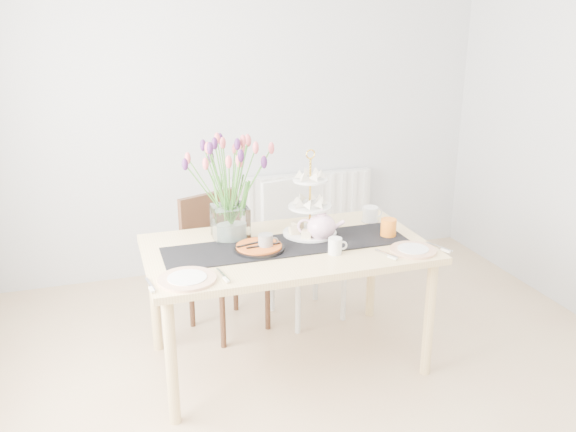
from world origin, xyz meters
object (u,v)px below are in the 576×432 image
object	(u,v)px
teapot	(321,227)
plate_left	(187,279)
tart_tin	(259,248)
tulip_vase	(229,173)
mug_white	(335,246)
chair_white	(301,238)
cream_jug	(370,214)
chair_brown	(220,252)
cake_stand	(310,214)
radiator	(302,209)
plate_right	(413,250)
dining_table	(287,258)
mug_grey	(266,243)
mug_orange	(388,228)

from	to	relation	value
teapot	plate_left	bearing A→B (deg)	-138.02
tart_tin	plate_left	xyz separation A→B (m)	(-0.44, -0.27, -0.01)
tulip_vase	mug_white	size ratio (longest dim) A/B	7.93
chair_white	cream_jug	xyz separation A→B (m)	(0.34, -0.36, 0.25)
chair_brown	cake_stand	size ratio (longest dim) A/B	1.90
radiator	mug_white	xyz separation A→B (m)	(-0.39, -1.68, 0.35)
plate_right	plate_left	bearing A→B (deg)	180.00
dining_table	cream_jug	size ratio (longest dim) A/B	16.37
mug_grey	plate_right	world-z (taller)	mug_grey
mug_white	mug_orange	distance (m)	0.43
radiator	plate_left	distance (m)	2.18
tulip_vase	cream_jug	distance (m)	0.98
mug_white	plate_left	bearing A→B (deg)	-165.02
mug_orange	tart_tin	bearing A→B (deg)	112.58
chair_brown	chair_white	world-z (taller)	chair_white
cream_jug	mug_white	bearing A→B (deg)	-132.04
teapot	mug_white	xyz separation A→B (m)	(-0.00, -0.22, -0.04)
dining_table	chair_brown	distance (m)	0.66
tulip_vase	teapot	bearing A→B (deg)	-20.82
radiator	cake_stand	distance (m)	1.49
chair_brown	teapot	size ratio (longest dim) A/B	3.34
tulip_vase	cream_jug	world-z (taller)	tulip_vase
radiator	plate_left	bearing A→B (deg)	-124.57
dining_table	mug_orange	bearing A→B (deg)	-4.16
mug_grey	mug_orange	xyz separation A→B (m)	(0.75, -0.00, 0.01)
dining_table	mug_orange	xyz separation A→B (m)	(0.62, -0.04, 0.13)
chair_white	mug_orange	bearing A→B (deg)	-74.87
radiator	teapot	bearing A→B (deg)	-105.01
plate_right	cream_jug	bearing A→B (deg)	91.61
tart_tin	plate_right	distance (m)	0.86
dining_table	tulip_vase	xyz separation A→B (m)	(-0.28, 0.21, 0.48)
cake_stand	mug_white	size ratio (longest dim) A/B	5.15
tulip_vase	cream_jug	xyz separation A→B (m)	(0.91, 0.02, -0.35)
cream_jug	mug_orange	world-z (taller)	mug_orange
chair_white	tart_tin	world-z (taller)	chair_white
radiator	mug_white	distance (m)	1.76
radiator	chair_white	bearing A→B (deg)	-109.62
tulip_vase	cream_jug	bearing A→B (deg)	1.45
tart_tin	mug_grey	xyz separation A→B (m)	(0.03, -0.02, 0.03)
chair_white	cream_jug	world-z (taller)	chair_white
chair_white	cream_jug	bearing A→B (deg)	-58.84
chair_brown	mug_orange	size ratio (longest dim) A/B	8.18
mug_grey	plate_right	xyz separation A→B (m)	(0.78, -0.25, -0.04)
cream_jug	dining_table	bearing A→B (deg)	-157.62
mug_orange	mug_white	bearing A→B (deg)	134.35
cake_stand	plate_left	distance (m)	0.91
cake_stand	tart_tin	xyz separation A→B (m)	(-0.35, -0.15, -0.12)
cake_stand	tulip_vase	bearing A→B (deg)	168.87
chair_white	teapot	size ratio (longest dim) A/B	3.50
chair_white	cream_jug	size ratio (longest dim) A/B	9.59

